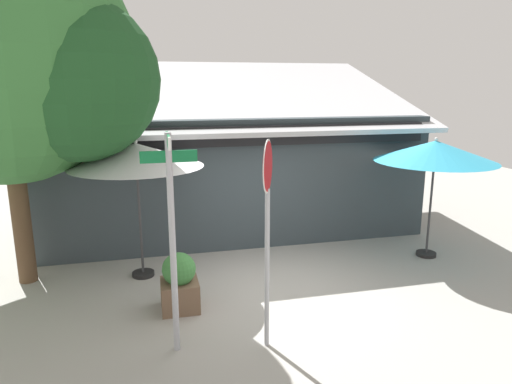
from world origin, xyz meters
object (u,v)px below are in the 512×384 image
object	(u,v)px
shade_tree	(15,58)
patio_umbrella_teal_center	(435,152)
street_sign_post	(172,225)
patio_umbrella_ivory_left	(136,156)
sidewalk_planter	(179,283)
stop_sign	(267,208)

from	to	relation	value
shade_tree	patio_umbrella_teal_center	bearing A→B (deg)	-3.80
street_sign_post	patio_umbrella_ivory_left	bearing A→B (deg)	99.39
patio_umbrella_teal_center	shade_tree	world-z (taller)	shade_tree
street_sign_post	patio_umbrella_ivory_left	distance (m)	2.93
patio_umbrella_ivory_left	patio_umbrella_teal_center	distance (m)	6.23
street_sign_post	patio_umbrella_teal_center	xyz separation A→B (m)	(5.75, 2.47, 0.47)
patio_umbrella_ivory_left	shade_tree	size ratio (longest dim) A/B	0.41
patio_umbrella_teal_center	street_sign_post	bearing A→B (deg)	-156.73
shade_tree	sidewalk_planter	size ratio (longest dim) A/B	6.57
street_sign_post	patio_umbrella_ivory_left	world-z (taller)	street_sign_post
patio_umbrella_ivory_left	shade_tree	bearing A→B (deg)	174.84
patio_umbrella_ivory_left	patio_umbrella_teal_center	bearing A→B (deg)	-3.37
stop_sign	patio_umbrella_ivory_left	distance (m)	3.53
patio_umbrella_teal_center	sidewalk_planter	distance (m)	6.04
patio_umbrella_ivory_left	shade_tree	xyz separation A→B (m)	(-1.96, 0.18, 1.78)
stop_sign	sidewalk_planter	distance (m)	2.46
street_sign_post	patio_umbrella_teal_center	size ratio (longest dim) A/B	1.18
street_sign_post	shade_tree	world-z (taller)	shade_tree
patio_umbrella_teal_center	shade_tree	bearing A→B (deg)	176.20
stop_sign	street_sign_post	bearing A→B (deg)	171.58
stop_sign	patio_umbrella_teal_center	world-z (taller)	stop_sign
street_sign_post	sidewalk_planter	bearing A→B (deg)	83.26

